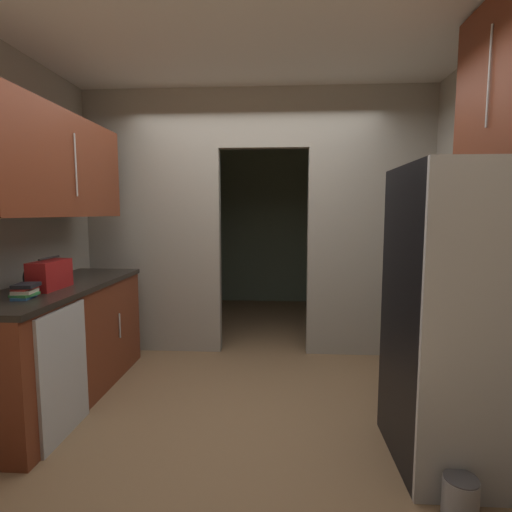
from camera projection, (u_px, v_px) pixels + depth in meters
The scene contains 11 objects.
ground at pixel (245, 416), 2.88m from camera, with size 20.00×20.00×0.00m, color brown.
kitchen_overhead_slab at pixel (249, 44), 2.99m from camera, with size 3.97×6.75×0.06m, color silver.
kitchen_partition at pixel (254, 217), 4.09m from camera, with size 3.57×0.12×2.74m.
adjoining_room_shell at pixel (263, 221), 5.85m from camera, with size 3.57×2.54×2.74m.
refrigerator at pixel (470, 318), 2.27m from camera, with size 0.82×0.79×1.76m.
lower_cabinet_run at pixel (62, 342), 3.11m from camera, with size 0.62×1.82×0.93m.
dishwasher at pixel (64, 373), 2.59m from camera, with size 0.02×0.56×0.87m.
upper_cabinet_counterside at pixel (53, 165), 2.96m from camera, with size 0.36×1.64×0.78m.
boombox at pixel (50, 275), 2.89m from camera, with size 0.17×0.36×0.24m.
book_stack at pixel (25, 291), 2.57m from camera, with size 0.15×0.19×0.10m.
paint_can at pixel (460, 497), 1.92m from camera, with size 0.17×0.17×0.20m.
Camera 1 is at (0.25, -2.73, 1.49)m, focal length 27.46 mm.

